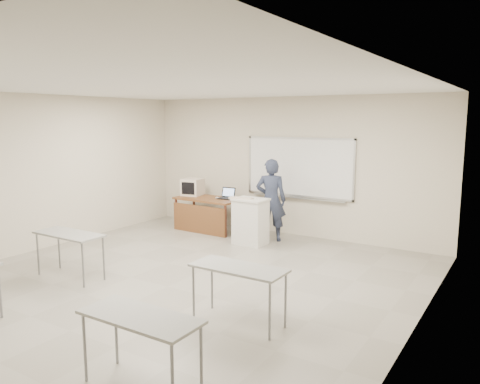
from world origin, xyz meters
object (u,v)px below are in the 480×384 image
Objects in this scene: mouse at (217,198)px; crt_monitor at (193,187)px; presenter at (271,200)px; instructor_desk at (206,207)px; keyboard at (241,198)px; podium at (250,221)px; whiteboard at (299,168)px; laptop at (227,196)px.

crt_monitor is at bearing -167.52° from mouse.
crt_monitor is 0.77m from mouse.
crt_monitor is 0.28× the size of presenter.
instructor_desk is 1.44m from keyboard.
keyboard reaches higher than podium.
whiteboard is 27.18× the size of mouse.
instructor_desk is 1.48m from podium.
whiteboard is 2.59m from crt_monitor.
whiteboard is at bearing 23.80° from instructor_desk.
presenter is (2.18, -0.16, -0.08)m from crt_monitor.
podium is 1.97× the size of crt_monitor.
podium is 1.38m from mouse.
keyboard is (-0.65, -1.31, -0.53)m from whiteboard.
instructor_desk is at bearing -19.89° from presenter.
instructor_desk is (-1.93, -0.78, -0.92)m from whiteboard.
laptop is 1.19m from keyboard.
podium is 10.32× the size of mouse.
whiteboard reaches higher than laptop.
presenter is (1.23, -0.19, 0.05)m from laptop.
instructor_desk is 0.88× the size of presenter.
podium reaches higher than mouse.
presenter reaches higher than laptop.
mouse is (0.20, 0.16, 0.21)m from instructor_desk.
whiteboard is 5.18× the size of crt_monitor.
laptop is (0.95, 0.03, -0.14)m from crt_monitor.
podium is 1.94× the size of keyboard.
instructor_desk is at bearing -152.04° from laptop.
podium is (-0.50, -1.19, -1.01)m from whiteboard.
keyboard reaches higher than mouse.
keyboard is 0.70m from presenter.
keyboard is (1.28, -0.53, 0.40)m from instructor_desk.
presenter reaches higher than instructor_desk.
crt_monitor is at bearing -26.76° from presenter.
whiteboard is 1.44× the size of presenter.
whiteboard is 5.12× the size of keyboard.
podium is 2.87× the size of laptop.
whiteboard reaches higher than instructor_desk.
laptop is 3.59× the size of mouse.
podium is 0.52m from keyboard.
keyboard is at bearing -48.02° from laptop.
podium is at bearing -39.12° from laptop.
crt_monitor is (-0.55, 0.24, 0.39)m from instructor_desk.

